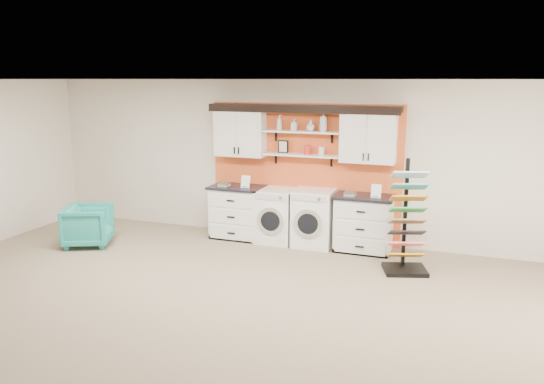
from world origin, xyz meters
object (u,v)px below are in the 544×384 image
at_px(dryer, 313,218).
at_px(washer, 277,215).
at_px(base_cabinet_left, 238,212).
at_px(base_cabinet_right, 364,223).
at_px(sample_rack, 406,237).
at_px(armchair, 88,226).

bearing_deg(dryer, washer, 180.00).
xyz_separation_m(base_cabinet_left, base_cabinet_right, (2.26, 0.00, -0.00)).
xyz_separation_m(base_cabinet_right, washer, (-1.51, -0.00, 0.00)).
xyz_separation_m(base_cabinet_left, washer, (0.75, -0.00, -0.00)).
relative_size(base_cabinet_right, sample_rack, 0.57).
distance_m(washer, sample_rack, 2.40).
height_order(base_cabinet_left, washer, base_cabinet_left).
distance_m(washer, armchair, 3.25).
bearing_deg(armchair, base_cabinet_left, -84.25).
xyz_separation_m(base_cabinet_left, armchair, (-2.23, -1.30, -0.13)).
relative_size(dryer, armchair, 1.28).
height_order(base_cabinet_left, base_cabinet_right, base_cabinet_left).
distance_m(base_cabinet_right, sample_rack, 1.07).
bearing_deg(dryer, base_cabinet_right, 0.23).
height_order(base_cabinet_left, dryer, dryer).
relative_size(washer, sample_rack, 0.56).
xyz_separation_m(base_cabinet_right, sample_rack, (0.76, -0.76, 0.06)).
relative_size(base_cabinet_left, washer, 1.03).
bearing_deg(washer, dryer, 0.00).
bearing_deg(base_cabinet_left, armchair, -149.76).
relative_size(base_cabinet_left, armchair, 1.27).
bearing_deg(sample_rack, washer, 144.44).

